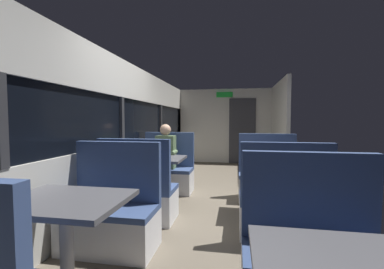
# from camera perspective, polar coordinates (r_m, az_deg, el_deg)

# --- Properties ---
(ground_plane) EXTENTS (3.30, 9.20, 0.02)m
(ground_plane) POSITION_cam_1_polar(r_m,az_deg,el_deg) (4.02, 4.26, -16.26)
(ground_plane) COLOR #665B4C
(carriage_window_panel_left) EXTENTS (0.09, 8.48, 2.30)m
(carriage_window_panel_left) POSITION_cam_1_polar(r_m,az_deg,el_deg) (4.20, -15.80, 0.07)
(carriage_window_panel_left) COLOR beige
(carriage_window_panel_left) RESTS_ON ground_plane
(carriage_end_bulkhead) EXTENTS (2.90, 0.11, 2.30)m
(carriage_end_bulkhead) POSITION_cam_1_polar(r_m,az_deg,el_deg) (7.98, 7.73, 1.81)
(carriage_end_bulkhead) COLOR beige
(carriage_end_bulkhead) RESTS_ON ground_plane
(carriage_aisle_panel_right) EXTENTS (0.08, 2.40, 2.30)m
(carriage_aisle_panel_right) POSITION_cam_1_polar(r_m,az_deg,el_deg) (6.86, 19.02, 1.54)
(carriage_aisle_panel_right) COLOR beige
(carriage_aisle_panel_right) RESTS_ON ground_plane
(dining_table_near_window) EXTENTS (0.90, 0.70, 0.74)m
(dining_table_near_window) POSITION_cam_1_polar(r_m,az_deg,el_deg) (2.22, -26.59, -15.28)
(dining_table_near_window) COLOR #9E9EA3
(dining_table_near_window) RESTS_ON ground_plane
(bench_near_window_facing_entry) EXTENTS (0.95, 0.50, 1.10)m
(bench_near_window_facing_entry) POSITION_cam_1_polar(r_m,az_deg,el_deg) (2.88, -17.71, -17.31)
(bench_near_window_facing_entry) COLOR silver
(bench_near_window_facing_entry) RESTS_ON ground_plane
(dining_table_mid_window) EXTENTS (0.90, 0.70, 0.74)m
(dining_table_mid_window) POSITION_cam_1_polar(r_m,az_deg,el_deg) (4.09, -8.27, -6.53)
(dining_table_mid_window) COLOR #9E9EA3
(dining_table_mid_window) RESTS_ON ground_plane
(bench_mid_window_facing_end) EXTENTS (0.95, 0.50, 1.10)m
(bench_mid_window_facing_end) POSITION_cam_1_polar(r_m,az_deg,el_deg) (3.52, -11.88, -13.37)
(bench_mid_window_facing_end) COLOR silver
(bench_mid_window_facing_end) RESTS_ON ground_plane
(bench_mid_window_facing_entry) EXTENTS (0.95, 0.50, 1.10)m
(bench_mid_window_facing_entry) POSITION_cam_1_polar(r_m,az_deg,el_deg) (4.81, -5.60, -8.82)
(bench_mid_window_facing_entry) COLOR silver
(bench_mid_window_facing_entry) RESTS_ON ground_plane
(bench_front_aisle_facing_entry) EXTENTS (0.95, 0.50, 1.10)m
(bench_front_aisle_facing_entry) POSITION_cam_1_polar(r_m,az_deg,el_deg) (2.11, 25.59, -25.47)
(bench_front_aisle_facing_entry) COLOR silver
(bench_front_aisle_facing_entry) RESTS_ON ground_plane
(dining_table_rear_aisle) EXTENTS (0.90, 0.70, 0.74)m
(dining_table_rear_aisle) POSITION_cam_1_polar(r_m,az_deg,el_deg) (3.73, 18.00, -7.60)
(dining_table_rear_aisle) COLOR #9E9EA3
(dining_table_rear_aisle) RESTS_ON ground_plane
(bench_rear_aisle_facing_end) EXTENTS (0.95, 0.50, 1.10)m
(bench_rear_aisle_facing_end) POSITION_cam_1_polar(r_m,az_deg,el_deg) (3.14, 19.74, -15.58)
(bench_rear_aisle_facing_end) COLOR silver
(bench_rear_aisle_facing_end) RESTS_ON ground_plane
(bench_rear_aisle_facing_entry) EXTENTS (0.95, 0.50, 1.10)m
(bench_rear_aisle_facing_entry) POSITION_cam_1_polar(r_m,az_deg,el_deg) (4.48, 16.67, -9.86)
(bench_rear_aisle_facing_entry) COLOR silver
(bench_rear_aisle_facing_entry) RESTS_ON ground_plane
(seated_passenger) EXTENTS (0.47, 0.55, 1.26)m
(seated_passenger) POSITION_cam_1_polar(r_m,az_deg,el_deg) (4.70, -5.85, -6.51)
(seated_passenger) COLOR #26262D
(seated_passenger) RESTS_ON ground_plane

